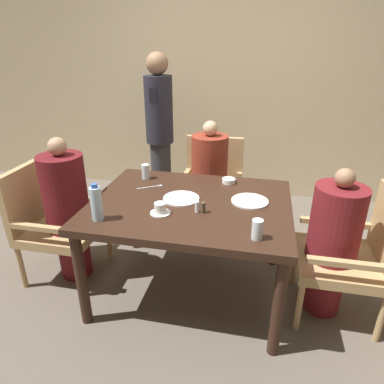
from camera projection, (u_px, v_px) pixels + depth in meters
The scene contains 20 objects.
ground_plane at pixel (191, 288), 2.60m from camera, with size 16.00×16.00×0.00m, color #60564C.
wall_back at pixel (228, 73), 3.78m from camera, with size 8.00×0.06×2.80m.
dining_table at pixel (190, 213), 2.34m from camera, with size 1.34×1.05×0.73m.
chair_left_side at pixel (52, 219), 2.62m from camera, with size 0.55×0.55×0.89m.
diner_in_left_chair at pixel (67, 209), 2.55m from camera, with size 0.32×0.32×1.12m.
chair_far_side at pixel (211, 184), 3.25m from camera, with size 0.55×0.55×0.89m.
diner_in_far_chair at pixel (209, 181), 3.08m from camera, with size 0.32×0.32×1.11m.
chair_right_side at pixel (355, 252), 2.20m from camera, with size 0.55×0.55×0.89m.
diner_in_right_chair at pixel (332, 242), 2.21m from camera, with size 0.32×0.32×1.04m.
standing_host at pixel (160, 131), 3.48m from camera, with size 0.28×0.31×1.63m.
plate_main_left at pixel (181, 198), 2.34m from camera, with size 0.25×0.25×0.01m.
plate_main_right at pixel (250, 201), 2.31m from camera, with size 0.25×0.25×0.01m.
teacup_with_saucer at pixel (160, 209), 2.14m from camera, with size 0.13×0.13×0.07m.
bowl_small at pixel (229, 181), 2.61m from camera, with size 0.10×0.10×0.04m.
water_bottle at pixel (96, 203), 2.04m from camera, with size 0.07×0.07×0.23m.
glass_tall_near at pixel (146, 172), 2.67m from camera, with size 0.06×0.06×0.12m.
glass_tall_mid at pixel (257, 229), 1.86m from camera, with size 0.06×0.06×0.12m.
salt_shaker at pixel (197, 207), 2.15m from camera, with size 0.03×0.03×0.07m.
pepper_shaker at pixel (203, 208), 2.15m from camera, with size 0.03×0.03×0.07m.
fork_beside_plate at pixel (152, 187), 2.54m from camera, with size 0.17×0.12×0.00m.
Camera 1 is at (0.44, -2.03, 1.73)m, focal length 32.00 mm.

